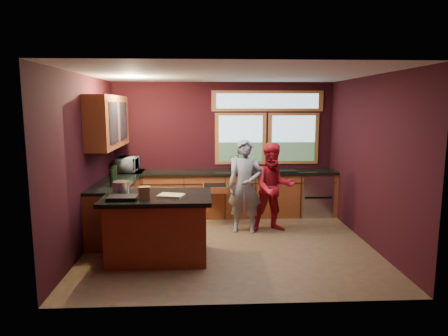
{
  "coord_description": "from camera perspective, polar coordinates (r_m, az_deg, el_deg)",
  "views": [
    {
      "loc": [
        -0.39,
        -6.22,
        2.23
      ],
      "look_at": [
        -0.07,
        0.4,
        1.19
      ],
      "focal_mm": 32.0,
      "sensor_mm": 36.0,
      "label": 1
    }
  ],
  "objects": [
    {
      "name": "microwave",
      "position": [
        8.12,
        -13.59,
        0.51
      ],
      "size": [
        0.39,
        0.55,
        0.29
      ],
      "primitive_type": "imported",
      "rotation": [
        0.0,
        0.0,
        1.52
      ],
      "color": "#999999",
      "rests_on": "left_counter"
    },
    {
      "name": "person_grey",
      "position": [
        7.03,
        3.02,
        -2.62
      ],
      "size": [
        0.66,
        0.49,
        1.65
      ],
      "primitive_type": "imported",
      "rotation": [
        0.0,
        0.0,
        -0.17
      ],
      "color": "slate",
      "rests_on": "floor"
    },
    {
      "name": "cutting_board",
      "position": [
        5.79,
        -7.56,
        -3.87
      ],
      "size": [
        0.4,
        0.33,
        0.02
      ],
      "primitive_type": "cube",
      "rotation": [
        0.0,
        0.0,
        -0.27
      ],
      "color": "tan",
      "rests_on": "island"
    },
    {
      "name": "potted_plant",
      "position": [
        8.07,
        2.05,
        1.05
      ],
      "size": [
        0.35,
        0.3,
        0.39
      ],
      "primitive_type": "imported",
      "color": "#999999",
      "rests_on": "back_counter"
    },
    {
      "name": "room_shell",
      "position": [
        6.56,
        -4.59,
        5.13
      ],
      "size": [
        4.52,
        4.02,
        2.71
      ],
      "color": "black",
      "rests_on": "ground"
    },
    {
      "name": "floor",
      "position": [
        6.62,
        0.79,
        -10.77
      ],
      "size": [
        4.5,
        4.5,
        0.0
      ],
      "primitive_type": "plane",
      "color": "brown",
      "rests_on": "ground"
    },
    {
      "name": "paper_towel",
      "position": [
        8.02,
        1.49,
        0.61
      ],
      "size": [
        0.12,
        0.12,
        0.28
      ],
      "primitive_type": "cylinder",
      "color": "white",
      "rests_on": "back_counter"
    },
    {
      "name": "black_tray",
      "position": [
        5.68,
        -14.29,
        -4.16
      ],
      "size": [
        0.4,
        0.29,
        0.05
      ],
      "primitive_type": "cube",
      "rotation": [
        0.0,
        0.0,
        0.02
      ],
      "color": "black",
      "rests_on": "island"
    },
    {
      "name": "person_red",
      "position": [
        7.13,
        7.06,
        -2.77
      ],
      "size": [
        0.83,
        0.69,
        1.58
      ],
      "primitive_type": "imported",
      "rotation": [
        0.0,
        0.0,
        0.12
      ],
      "color": "#A3131D",
      "rests_on": "floor"
    },
    {
      "name": "stock_pot",
      "position": [
        6.07,
        -14.5,
        -2.7
      ],
      "size": [
        0.24,
        0.24,
        0.18
      ],
      "primitive_type": "cylinder",
      "color": "silver",
      "rests_on": "island"
    },
    {
      "name": "back_counter",
      "position": [
        8.13,
        1.46,
        -3.62
      ],
      "size": [
        4.5,
        0.64,
        0.93
      ],
      "color": "brown",
      "rests_on": "floor"
    },
    {
      "name": "island",
      "position": [
        5.98,
        -9.36,
        -8.23
      ],
      "size": [
        1.55,
        1.05,
        0.95
      ],
      "color": "brown",
      "rests_on": "floor"
    },
    {
      "name": "paper_bag",
      "position": [
        5.62,
        -11.31,
        -3.53
      ],
      "size": [
        0.16,
        0.14,
        0.18
      ],
      "primitive_type": "cube",
      "rotation": [
        0.0,
        0.0,
        0.13
      ],
      "color": "brown",
      "rests_on": "island"
    },
    {
      "name": "left_counter",
      "position": [
        7.45,
        -14.83,
        -5.07
      ],
      "size": [
        0.64,
        2.3,
        0.93
      ],
      "color": "brown",
      "rests_on": "floor"
    }
  ]
}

